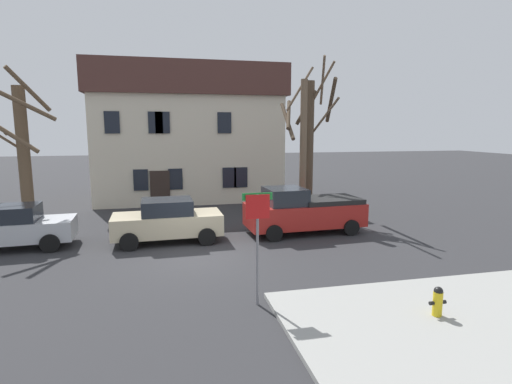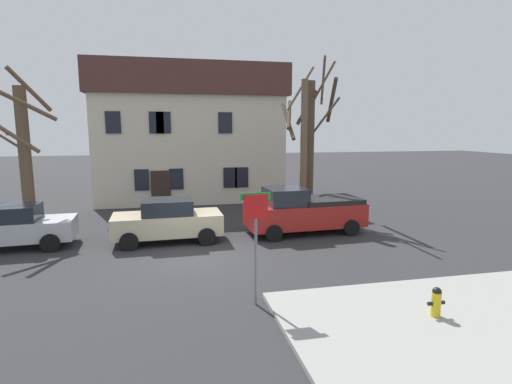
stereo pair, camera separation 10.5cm
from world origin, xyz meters
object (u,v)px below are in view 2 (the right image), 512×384
Objects in this scene: car_silver_sedan at (9,227)px; street_sign_pole at (256,228)px; fire_hydrant at (436,301)px; tree_bare_mid at (25,153)px; building_main at (189,133)px; car_beige_sedan at (168,221)px; pickup_truck_red at (304,211)px; tree_bare_end at (308,144)px; tree_bare_far at (306,142)px.

street_sign_pole is at bearing -40.29° from car_silver_sedan.
car_silver_sedan is 10.48m from street_sign_pole.
fire_hydrant is at bearing -24.27° from street_sign_pole.
fire_hydrant is (12.01, -11.38, -2.91)m from tree_bare_mid.
car_beige_sedan is at bearing -97.72° from building_main.
pickup_truck_red is (11.49, -0.13, 0.14)m from car_silver_sedan.
tree_bare_end is 1.34× the size of pickup_truck_red.
tree_bare_mid is 12.66m from street_sign_pole.
tree_bare_mid is 1.50× the size of car_silver_sedan.
street_sign_pole is at bearing -87.77° from building_main.
pickup_truck_red is 7.57m from street_sign_pole.
tree_bare_mid reaches higher than tree_bare_end.
building_main reaches higher than car_beige_sedan.
tree_bare_mid is 3.87m from car_silver_sedan.
building_main is 1.70× the size of tree_bare_end.
fire_hydrant is (-0.60, -10.93, -3.35)m from tree_bare_far.
tree_bare_far is 10.38m from street_sign_pole.
tree_bare_end is 1.49× the size of car_silver_sedan.
street_sign_pole is (8.11, -9.62, -1.38)m from tree_bare_mid.
tree_bare_end is at bearing 68.13° from pickup_truck_red.
car_beige_sedan reaches higher than fire_hydrant.
tree_bare_mid is at bearing -178.59° from tree_bare_end.
tree_bare_far is 3.98m from pickup_truck_red.
tree_bare_far is at bearing 69.67° from pickup_truck_red.
tree_bare_end is 9.74× the size of fire_hydrant.
tree_bare_far reaches higher than car_beige_sedan.
tree_bare_far is 11.45m from fire_hydrant.
tree_bare_far is at bearing -2.03° from tree_bare_mid.
car_beige_sedan is (-1.50, -11.04, -3.36)m from building_main.
car_beige_sedan is 10.20m from fire_hydrant.
building_main is 9.37m from tree_bare_end.
car_silver_sedan is at bearing -86.64° from tree_bare_mid.
building_main is 16.56× the size of fire_hydrant.
tree_bare_end is 8.38m from car_beige_sedan.
tree_bare_far reaches higher than tree_bare_end.
car_beige_sedan is at bearing -157.63° from tree_bare_far.
street_sign_pole is at bearing -71.31° from car_beige_sedan.
car_silver_sedan is 5.78m from car_beige_sedan.
car_silver_sedan is (-7.27, -10.73, -3.40)m from building_main.
tree_bare_end is (0.39, 0.77, -0.14)m from tree_bare_far.
car_beige_sedan is at bearing -178.24° from pickup_truck_red.
car_silver_sedan is (-12.44, -2.44, -3.02)m from tree_bare_far.
pickup_truck_red is at bearing -111.87° from tree_bare_end.
tree_bare_mid reaches higher than pickup_truck_red.
tree_bare_end is at bearing 26.46° from car_beige_sedan.
pickup_truck_red is (11.66, -3.02, -2.44)m from tree_bare_mid.
tree_bare_mid is 16.80m from fire_hydrant.
fire_hydrant is at bearing -76.61° from building_main.
tree_bare_far is 10.96× the size of fire_hydrant.
car_beige_sedan is 5.72m from pickup_truck_red.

